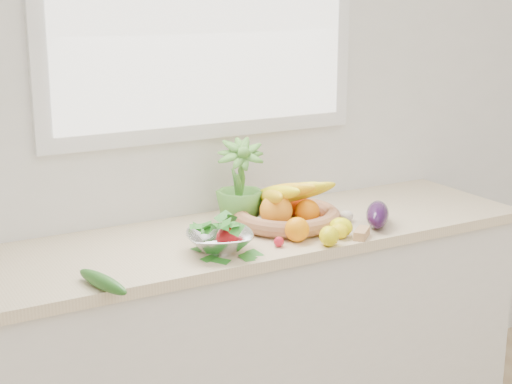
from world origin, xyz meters
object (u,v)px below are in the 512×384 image
apple (227,237)px  eggplant (377,214)px  colander_with_spinach (220,236)px  fruit_basket (286,211)px  potted_herb (240,183)px  cucumber (103,282)px

apple → eggplant: bearing=-4.8°
colander_with_spinach → fruit_basket: bearing=23.9°
fruit_basket → potted_herb: bearing=136.6°
colander_with_spinach → apple: bearing=38.0°
potted_herb → colander_with_spinach: potted_herb is taller
apple → potted_herb: bearing=53.4°
eggplant → potted_herb: 0.53m
fruit_basket → colander_with_spinach: size_ratio=1.88×
potted_herb → colander_with_spinach: (-0.23, -0.28, -0.09)m
eggplant → colander_with_spinach: size_ratio=0.79×
apple → colander_with_spinach: (-0.04, -0.03, 0.02)m
cucumber → colander_with_spinach: colander_with_spinach is taller
eggplant → colander_with_spinach: (-0.65, 0.02, 0.02)m
eggplant → fruit_basket: size_ratio=0.42×
potted_herb → colander_with_spinach: size_ratio=1.15×
eggplant → fruit_basket: bearing=149.1°
cucumber → fruit_basket: size_ratio=0.47×
apple → potted_herb: potted_herb is taller
potted_herb → fruit_basket: bearing=-43.4°
colander_with_spinach → potted_herb: bearing=51.0°
fruit_basket → colander_with_spinach: 0.39m
apple → eggplant: (0.60, -0.05, 0.01)m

